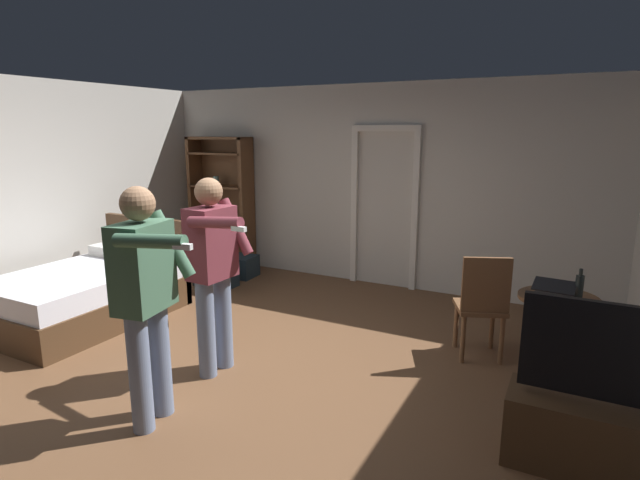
{
  "coord_description": "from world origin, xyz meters",
  "views": [
    {
      "loc": [
        2.55,
        -3.19,
        2.07
      ],
      "look_at": [
        0.82,
        0.14,
        1.25
      ],
      "focal_mm": 28.21,
      "sensor_mm": 36.0,
      "label": 1
    }
  ],
  "objects_px": {
    "suitcase_small": "(216,273)",
    "person_striped_shirt": "(213,264)",
    "suitcase_dark": "(234,265)",
    "bookshelf": "(222,197)",
    "laptop": "(555,292)",
    "tv_flatscreen": "(606,429)",
    "bed": "(91,292)",
    "side_table": "(556,322)",
    "person_blue_shirt": "(146,291)",
    "bottle_on_table": "(579,288)",
    "wooden_chair": "(482,303)"
  },
  "relations": [
    {
      "from": "suitcase_dark",
      "to": "suitcase_small",
      "type": "distance_m",
      "value": 0.51
    },
    {
      "from": "bookshelf",
      "to": "bed",
      "type": "bearing_deg",
      "value": -87.26
    },
    {
      "from": "bottle_on_table",
      "to": "suitcase_dark",
      "type": "bearing_deg",
      "value": 164.31
    },
    {
      "from": "suitcase_small",
      "to": "person_blue_shirt",
      "type": "bearing_deg",
      "value": -59.19
    },
    {
      "from": "bookshelf",
      "to": "person_striped_shirt",
      "type": "xyz_separation_m",
      "value": [
        2.18,
        -2.89,
        -0.08
      ]
    },
    {
      "from": "tv_flatscreen",
      "to": "person_blue_shirt",
      "type": "relative_size",
      "value": 0.66
    },
    {
      "from": "tv_flatscreen",
      "to": "person_blue_shirt",
      "type": "bearing_deg",
      "value": -163.78
    },
    {
      "from": "bed",
      "to": "tv_flatscreen",
      "type": "distance_m",
      "value": 5.02
    },
    {
      "from": "side_table",
      "to": "bottle_on_table",
      "type": "xyz_separation_m",
      "value": [
        0.14,
        -0.08,
        0.35
      ]
    },
    {
      "from": "person_striped_shirt",
      "to": "suitcase_dark",
      "type": "height_order",
      "value": "person_striped_shirt"
    },
    {
      "from": "person_blue_shirt",
      "to": "bed",
      "type": "bearing_deg",
      "value": 150.88
    },
    {
      "from": "bookshelf",
      "to": "laptop",
      "type": "bearing_deg",
      "value": -19.06
    },
    {
      "from": "side_table",
      "to": "laptop",
      "type": "distance_m",
      "value": 0.28
    },
    {
      "from": "laptop",
      "to": "suitcase_dark",
      "type": "distance_m",
      "value": 4.44
    },
    {
      "from": "tv_flatscreen",
      "to": "person_blue_shirt",
      "type": "distance_m",
      "value": 3.05
    },
    {
      "from": "tv_flatscreen",
      "to": "laptop",
      "type": "height_order",
      "value": "tv_flatscreen"
    },
    {
      "from": "bookshelf",
      "to": "suitcase_small",
      "type": "relative_size",
      "value": 3.45
    },
    {
      "from": "bottle_on_table",
      "to": "suitcase_small",
      "type": "relative_size",
      "value": 0.49
    },
    {
      "from": "tv_flatscreen",
      "to": "bed",
      "type": "bearing_deg",
      "value": 175.79
    },
    {
      "from": "bottle_on_table",
      "to": "suitcase_dark",
      "type": "relative_size",
      "value": 0.44
    },
    {
      "from": "tv_flatscreen",
      "to": "laptop",
      "type": "relative_size",
      "value": 3.16
    },
    {
      "from": "bed",
      "to": "side_table",
      "type": "relative_size",
      "value": 2.77
    },
    {
      "from": "person_striped_shirt",
      "to": "suitcase_dark",
      "type": "distance_m",
      "value": 3.08
    },
    {
      "from": "bottle_on_table",
      "to": "wooden_chair",
      "type": "height_order",
      "value": "wooden_chair"
    },
    {
      "from": "wooden_chair",
      "to": "bottle_on_table",
      "type": "bearing_deg",
      "value": -6.66
    },
    {
      "from": "person_striped_shirt",
      "to": "suitcase_small",
      "type": "relative_size",
      "value": 2.97
    },
    {
      "from": "person_striped_shirt",
      "to": "suitcase_small",
      "type": "bearing_deg",
      "value": 129.29
    },
    {
      "from": "person_striped_shirt",
      "to": "person_blue_shirt",
      "type": "bearing_deg",
      "value": -83.4
    },
    {
      "from": "side_table",
      "to": "person_striped_shirt",
      "type": "relative_size",
      "value": 0.41
    },
    {
      "from": "laptop",
      "to": "person_blue_shirt",
      "type": "xyz_separation_m",
      "value": [
        -2.47,
        -2.08,
        0.24
      ]
    },
    {
      "from": "bed",
      "to": "laptop",
      "type": "xyz_separation_m",
      "value": [
        4.62,
        0.88,
        0.45
      ]
    },
    {
      "from": "bookshelf",
      "to": "person_striped_shirt",
      "type": "height_order",
      "value": "bookshelf"
    },
    {
      "from": "person_striped_shirt",
      "to": "laptop",
      "type": "bearing_deg",
      "value": 25.98
    },
    {
      "from": "suitcase_small",
      "to": "person_striped_shirt",
      "type": "bearing_deg",
      "value": -51.2
    },
    {
      "from": "bottle_on_table",
      "to": "tv_flatscreen",
      "type": "bearing_deg",
      "value": -80.24
    },
    {
      "from": "side_table",
      "to": "suitcase_dark",
      "type": "relative_size",
      "value": 1.1
    },
    {
      "from": "bookshelf",
      "to": "bottle_on_table",
      "type": "distance_m",
      "value": 5.2
    },
    {
      "from": "laptop",
      "to": "suitcase_dark",
      "type": "xyz_separation_m",
      "value": [
        -4.23,
        1.2,
        -0.6
      ]
    },
    {
      "from": "bed",
      "to": "wooden_chair",
      "type": "bearing_deg",
      "value": 13.03
    },
    {
      "from": "tv_flatscreen",
      "to": "bottle_on_table",
      "type": "distance_m",
      "value": 1.33
    },
    {
      "from": "bed",
      "to": "side_table",
      "type": "distance_m",
      "value": 4.75
    },
    {
      "from": "side_table",
      "to": "wooden_chair",
      "type": "bearing_deg",
      "value": 179.23
    },
    {
      "from": "suitcase_dark",
      "to": "bed",
      "type": "bearing_deg",
      "value": -104.35
    },
    {
      "from": "person_blue_shirt",
      "to": "bookshelf",
      "type": "bearing_deg",
      "value": 121.4
    },
    {
      "from": "person_blue_shirt",
      "to": "suitcase_small",
      "type": "bearing_deg",
      "value": 121.3
    },
    {
      "from": "bottle_on_table",
      "to": "wooden_chair",
      "type": "xyz_separation_m",
      "value": [
        -0.76,
        0.09,
        -0.27
      ]
    },
    {
      "from": "person_blue_shirt",
      "to": "suitcase_dark",
      "type": "distance_m",
      "value": 3.82
    },
    {
      "from": "bookshelf",
      "to": "suitcase_small",
      "type": "height_order",
      "value": "bookshelf"
    },
    {
      "from": "tv_flatscreen",
      "to": "suitcase_small",
      "type": "bearing_deg",
      "value": 156.79
    },
    {
      "from": "tv_flatscreen",
      "to": "person_striped_shirt",
      "type": "relative_size",
      "value": 0.67
    }
  ]
}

